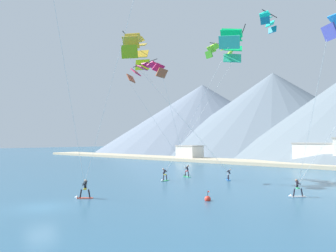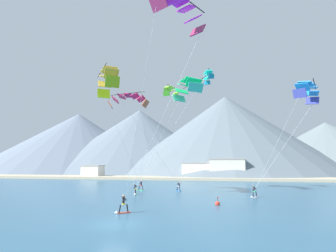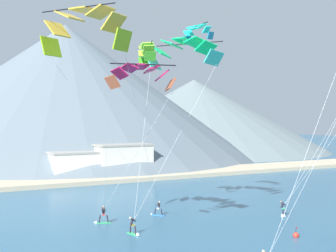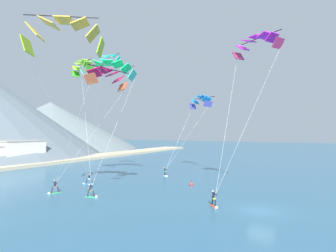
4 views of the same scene
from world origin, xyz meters
name	(u,v)px [view 2 (image 2 of 4)]	position (x,y,z in m)	size (l,w,h in m)	color
ground_plane	(115,224)	(0.00, 0.00, 0.00)	(400.00, 400.00, 0.00)	#2D5B7A
kitesurfer_near_lead	(178,188)	(1.76, 25.78, 0.44)	(1.37, 1.63, 1.62)	#337FDB
kitesurfer_near_trail	(122,207)	(-1.03, 4.55, 0.58)	(1.58, 1.43, 1.84)	#E54C33
kitesurfer_mid_center	(135,191)	(-4.07, 19.13, 0.53)	(0.78, 1.78, 1.75)	#33B266
kitesurfer_far_left	(140,187)	(-4.97, 25.04, 0.57)	(1.78, 0.93, 1.82)	#33B266
kitesurfer_far_right	(254,194)	(13.56, 18.55, 0.52)	(1.46, 1.56, 1.74)	white
parafoil_kite_near_lead	(108,79)	(-8.90, 18.52, 18.62)	(13.83, 11.02, 18.84)	#88B515
parafoil_kite_near_trail	(179,10)	(5.27, 1.18, 18.93)	(8.38, 6.65, 18.49)	#992653
parafoil_kite_mid_center	(187,87)	(3.81, 23.52, 18.08)	(11.16, 8.72, 17.96)	#36C0A1
parafoil_kite_far_left	(128,100)	(-4.61, 16.42, 14.47)	(6.53, 9.48, 14.05)	#B6512F
parafoil_kite_far_right	(307,90)	(20.21, 14.32, 14.17)	(8.58, 7.25, 13.89)	#3D429F
parafoil_kite_distant_high_outer	(172,92)	(0.60, 25.96, 18.09)	(2.56, 5.02, 2.17)	green
parafoil_kite_distant_low_drift	(208,75)	(7.41, 26.28, 20.92)	(2.04, 4.42, 2.06)	teal
race_marker_buoy	(217,204)	(8.40, 11.29, 0.16)	(0.56, 0.56, 1.02)	red
shoreline_strip	(186,178)	(0.00, 55.67, 0.35)	(180.00, 10.00, 0.70)	#BCAD8E
shore_building_harbour_front	(227,169)	(11.90, 58.53, 3.01)	(10.32, 5.48, 5.99)	silver
shore_building_promenade_mid	(198,170)	(3.23, 59.01, 2.46)	(9.30, 5.18, 4.89)	silver
shore_building_quay_east	(93,171)	(-29.68, 57.61, 2.00)	(5.99, 5.38, 3.98)	silver
mountain_peak_west_ridge	(327,147)	(59.78, 110.57, 11.64)	(86.48, 86.48, 23.28)	slate
mountain_peak_central_summit	(226,134)	(13.93, 101.21, 17.65)	(98.47, 98.47, 35.29)	slate
mountain_peak_east_shoulder	(78,142)	(-69.14, 118.73, 16.41)	(103.86, 103.86, 32.82)	slate
mountain_peak_far_spur	(139,140)	(-31.70, 116.54, 16.68)	(96.93, 96.93, 33.36)	slate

